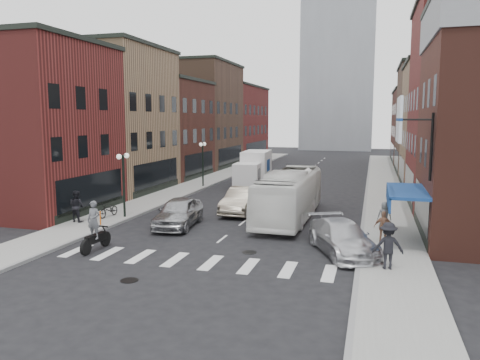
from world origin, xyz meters
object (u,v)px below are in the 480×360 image
(billboard_sign, at_px, (401,121))
(sedan_left_near, at_px, (179,212))
(transit_bus, at_px, (290,195))
(ped_left_solo, at_px, (76,206))
(streetlamp_far, at_px, (203,156))
(bike_rack, at_px, (97,219))
(curb_car, at_px, (342,238))
(ped_right_c, at_px, (384,216))
(motorcycle_rider, at_px, (95,228))
(box_truck, at_px, (254,169))
(parked_bicycle, at_px, (109,210))
(ped_right_a, at_px, (388,246))
(ped_right_b, at_px, (384,227))
(sedan_left_far, at_px, (243,200))
(streetlamp_near, at_px, (123,173))

(billboard_sign, bearing_deg, sedan_left_near, 168.13)
(transit_bus, bearing_deg, ped_left_solo, -156.84)
(streetlamp_far, xyz_separation_m, bike_rack, (-0.20, -16.70, -2.36))
(billboard_sign, xyz_separation_m, bike_rack, (-16.19, 0.80, -5.58))
(curb_car, height_order, ped_right_c, ped_right_c)
(bike_rack, distance_m, transit_bus, 11.60)
(billboard_sign, height_order, transit_bus, billboard_sign)
(motorcycle_rider, bearing_deg, ped_left_solo, 136.84)
(bike_rack, relative_size, curb_car, 0.15)
(sedan_left_near, relative_size, ped_left_solo, 2.64)
(box_truck, height_order, sedan_left_near, box_truck)
(curb_car, distance_m, parked_bicycle, 14.98)
(sedan_left_near, distance_m, ped_left_solo, 6.17)
(bike_rack, xyz_separation_m, motorcycle_rider, (2.49, -4.05, 0.58))
(sedan_left_near, height_order, ped_right_a, ped_right_a)
(bike_rack, relative_size, ped_right_b, 0.50)
(bike_rack, xyz_separation_m, sedan_left_near, (4.29, 1.70, 0.30))
(transit_bus, bearing_deg, box_truck, 113.75)
(ped_right_a, xyz_separation_m, ped_right_c, (0.00, 7.14, -0.19))
(billboard_sign, bearing_deg, ped_right_a, -99.09)
(bike_rack, distance_m, sedan_left_far, 9.42)
(motorcycle_rider, height_order, sedan_left_far, motorcycle_rider)
(bike_rack, relative_size, ped_left_solo, 0.42)
(streetlamp_near, xyz_separation_m, motorcycle_rider, (2.29, -6.75, -1.78))
(streetlamp_far, bearing_deg, billboard_sign, -47.59)
(bike_rack, bearing_deg, parked_bicycle, 106.73)
(streetlamp_near, distance_m, sedan_left_near, 4.69)
(motorcycle_rider, relative_size, ped_right_a, 1.25)
(sedan_left_far, relative_size, parked_bicycle, 2.94)
(streetlamp_near, height_order, ped_right_b, streetlamp_near)
(streetlamp_far, height_order, motorcycle_rider, streetlamp_far)
(motorcycle_rider, height_order, ped_right_b, motorcycle_rider)
(sedan_left_near, bearing_deg, sedan_left_far, 56.56)
(billboard_sign, distance_m, ped_right_b, 5.40)
(transit_bus, bearing_deg, motorcycle_rider, -127.87)
(transit_bus, bearing_deg, parked_bicycle, -163.00)
(ped_right_a, bearing_deg, ped_right_b, -97.34)
(streetlamp_near, distance_m, ped_right_b, 15.73)
(motorcycle_rider, height_order, transit_bus, transit_bus)
(billboard_sign, distance_m, ped_left_solo, 18.72)
(bike_rack, xyz_separation_m, ped_right_a, (15.76, -3.48, 0.57))
(streetlamp_near, xyz_separation_m, ped_right_b, (15.47, -2.08, -1.96))
(box_truck, xyz_separation_m, transit_bus, (5.68, -13.25, -0.06))
(sedan_left_near, relative_size, parked_bicycle, 2.84)
(curb_car, xyz_separation_m, ped_right_c, (1.95, 4.96, 0.16))
(ped_left_solo, bearing_deg, box_truck, -100.70)
(motorcycle_rider, height_order, parked_bicycle, motorcycle_rider)
(parked_bicycle, bearing_deg, ped_left_solo, -116.42)
(sedan_left_near, bearing_deg, transit_bus, 27.72)
(motorcycle_rider, relative_size, curb_car, 0.46)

